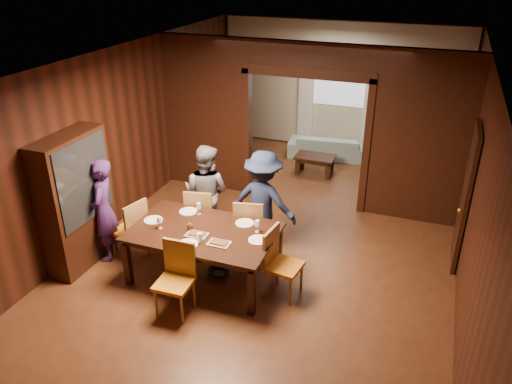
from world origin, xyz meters
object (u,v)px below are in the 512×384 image
at_px(person_grey, 206,193).
at_px(chair_near, 174,281).
at_px(chair_left, 129,228).
at_px(chair_far_l, 202,215).
at_px(person_purple, 103,210).
at_px(dining_table, 205,254).
at_px(sofa, 329,146).
at_px(chair_far_r, 250,226).
at_px(coffee_table, 315,165).
at_px(chair_right, 284,264).
at_px(hutch, 76,201).
at_px(person_navy, 263,201).

xyz_separation_m(person_grey, chair_near, (0.43, -1.86, -0.31)).
xyz_separation_m(chair_left, chair_far_l, (0.84, 0.78, 0.00)).
distance_m(person_purple, dining_table, 1.66).
xyz_separation_m(sofa, chair_far_r, (-0.22, -4.30, 0.23)).
xyz_separation_m(person_purple, coffee_table, (2.16, 4.13, -0.60)).
xyz_separation_m(sofa, coffee_table, (-0.06, -1.00, -0.06)).
relative_size(dining_table, chair_far_l, 2.07).
distance_m(chair_left, chair_far_l, 1.15).
height_order(person_purple, chair_right, person_purple).
bearing_deg(dining_table, chair_right, 0.21).
xyz_separation_m(sofa, chair_left, (-1.90, -5.01, 0.23)).
xyz_separation_m(person_grey, chair_far_r, (0.83, -0.22, -0.31)).
xyz_separation_m(person_grey, chair_far_l, (-0.01, -0.15, -0.31)).
relative_size(chair_left, chair_far_l, 1.00).
height_order(sofa, coffee_table, sofa).
bearing_deg(hutch, chair_left, 29.98).
bearing_deg(chair_far_r, chair_near, 63.25).
relative_size(chair_left, chair_far_r, 1.00).
distance_m(person_grey, hutch, 1.94).
xyz_separation_m(person_navy, dining_table, (-0.51, -1.04, -0.43)).
distance_m(sofa, dining_table, 5.12).
height_order(dining_table, chair_left, chair_left).
bearing_deg(coffee_table, person_grey, -107.81).
bearing_deg(person_purple, chair_far_l, 103.88).
relative_size(person_navy, hutch, 0.81).
height_order(chair_left, hutch, hutch).
xyz_separation_m(person_purple, chair_far_r, (2.00, 0.83, -0.31)).
distance_m(person_navy, chair_far_l, 1.03).
bearing_deg(person_navy, chair_near, 79.81).
distance_m(sofa, chair_near, 5.97).
xyz_separation_m(person_purple, dining_table, (1.61, 0.04, -0.42)).
bearing_deg(chair_far_r, chair_far_l, -17.38).
bearing_deg(sofa, coffee_table, 79.85).
xyz_separation_m(chair_far_l, chair_far_r, (0.84, -0.06, 0.00)).
height_order(person_grey, chair_near, person_grey).
distance_m(person_grey, chair_left, 1.30).
height_order(sofa, chair_right, chair_right).
bearing_deg(person_grey, person_purple, 45.05).
bearing_deg(person_navy, chair_far_r, 69.55).
distance_m(chair_right, hutch, 3.12).
distance_m(person_navy, chair_far_r, 0.43).
height_order(dining_table, coffee_table, dining_table).
distance_m(person_grey, chair_near, 1.93).
height_order(sofa, chair_left, chair_left).
bearing_deg(chair_near, person_grey, 101.05).
bearing_deg(coffee_table, sofa, 86.64).
relative_size(coffee_table, hutch, 0.40).
relative_size(dining_table, chair_right, 2.07).
xyz_separation_m(dining_table, hutch, (-1.89, -0.26, 0.62)).
xyz_separation_m(person_purple, chair_right, (2.79, 0.05, -0.31)).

